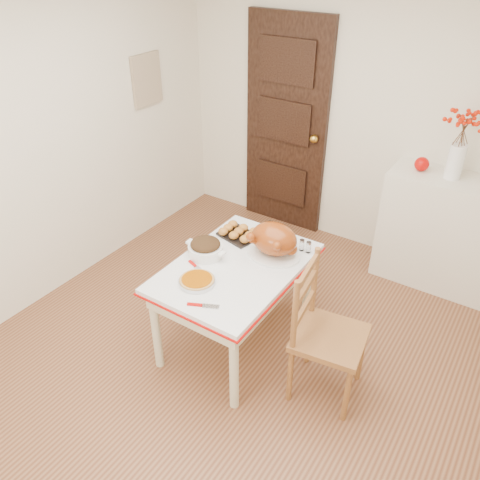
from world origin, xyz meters
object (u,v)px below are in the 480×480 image
Objects in this scene: turkey_platter at (274,240)px; pumpkin_pie at (197,280)px; kitchen_table at (236,305)px; chair_oak at (330,335)px; sideboard at (441,232)px.

pumpkin_pie is (-0.25, -0.55, -0.10)m from turkey_platter.
pumpkin_pie is (-0.10, -0.31, 0.37)m from kitchen_table.
chair_oak is at bearing -4.10° from kitchen_table.
kitchen_table is at bearing -122.41° from sideboard.
sideboard is 1.67m from chair_oak.
sideboard is 0.84× the size of kitchen_table.
chair_oak is 0.75m from turkey_platter.
turkey_platter is at bearing 65.50° from pumpkin_pie.
pumpkin_pie reaches higher than kitchen_table.
chair_oak is at bearing 16.44° from pumpkin_pie.
chair_oak reaches higher than turkey_platter.
sideboard reaches higher than turkey_platter.
sideboard is 1.64m from turkey_platter.
turkey_platter reaches higher than kitchen_table.
turkey_platter is at bearing 58.59° from kitchen_table.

